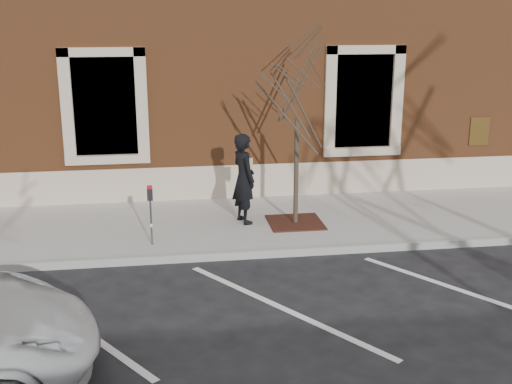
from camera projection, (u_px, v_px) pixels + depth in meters
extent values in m
plane|color=#28282B|center=(261.00, 257.00, 12.10)|extent=(120.00, 120.00, 0.00)
cube|color=#AEA9A3|center=(248.00, 223.00, 13.74)|extent=(40.00, 3.50, 0.15)
cube|color=#9E9E99|center=(261.00, 254.00, 12.03)|extent=(40.00, 0.12, 0.15)
cube|color=brown|center=(220.00, 27.00, 18.38)|extent=(40.00, 8.50, 8.00)
cube|color=#BAA68E|center=(238.00, 181.00, 15.31)|extent=(40.00, 0.06, 0.80)
cube|color=black|center=(105.00, 106.00, 14.50)|extent=(1.40, 0.30, 2.20)
cube|color=#BAA68E|center=(108.00, 159.00, 14.66)|extent=(1.90, 0.20, 0.20)
cube|color=black|center=(361.00, 100.00, 15.33)|extent=(1.40, 0.30, 2.20)
cube|color=#BAA68E|center=(361.00, 151.00, 15.50)|extent=(1.90, 0.20, 0.20)
imported|color=black|center=(244.00, 179.00, 13.35)|extent=(0.66, 0.80, 1.90)
cylinder|color=#595B60|center=(151.00, 223.00, 12.17)|extent=(0.04, 0.04, 0.89)
cube|color=black|center=(150.00, 194.00, 12.02)|extent=(0.11, 0.08, 0.23)
cube|color=red|center=(150.00, 187.00, 11.98)|extent=(0.10, 0.08, 0.05)
cube|color=white|center=(151.00, 226.00, 12.14)|extent=(0.04, 0.00, 0.06)
cube|color=#3F1D14|center=(295.00, 222.00, 13.53)|extent=(1.12, 1.12, 0.03)
cylinder|color=#3E3525|center=(296.00, 172.00, 13.23)|extent=(0.10, 0.10, 2.23)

